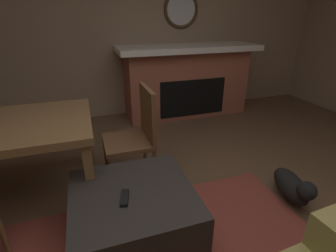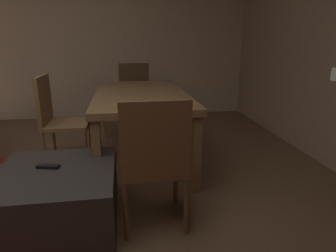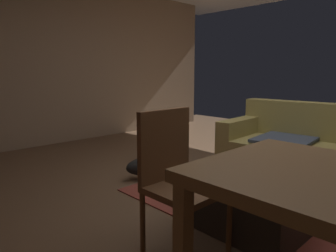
{
  "view_description": "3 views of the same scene",
  "coord_description": "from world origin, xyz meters",
  "px_view_note": "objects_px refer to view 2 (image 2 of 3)",
  "views": [
    {
      "loc": [
        0.57,
        1.05,
        1.51
      ],
      "look_at": [
        -0.12,
        -1.01,
        0.54
      ],
      "focal_mm": 26.77,
      "sensor_mm": 36.0,
      "label": 1
    },
    {
      "loc": [
        -1.6,
        -0.84,
        1.28
      ],
      "look_at": [
        0.79,
        -1.22,
        0.56
      ],
      "focal_mm": 31.41,
      "sensor_mm": 36.0,
      "label": 2
    },
    {
      "loc": [
        1.55,
        -2.42,
        1.17
      ],
      "look_at": [
        0.26,
        -1.18,
        0.86
      ],
      "focal_mm": 33.16,
      "sensor_mm": 36.0,
      "label": 3
    }
  ],
  "objects_px": {
    "dining_table": "(141,99)",
    "ottoman_coffee_table": "(58,196)",
    "dining_chair_east": "(135,92)",
    "dining_chair_north": "(57,116)",
    "tv_remote": "(48,167)",
    "dining_chair_west": "(154,158)"
  },
  "relations": [
    {
      "from": "tv_remote",
      "to": "dining_chair_west",
      "type": "xyz_separation_m",
      "value": [
        -0.25,
        -0.74,
        0.12
      ]
    },
    {
      "from": "dining_chair_east",
      "to": "tv_remote",
      "type": "bearing_deg",
      "value": 162.03
    },
    {
      "from": "tv_remote",
      "to": "dining_chair_east",
      "type": "height_order",
      "value": "dining_chair_east"
    },
    {
      "from": "tv_remote",
      "to": "dining_table",
      "type": "height_order",
      "value": "dining_table"
    },
    {
      "from": "dining_chair_north",
      "to": "tv_remote",
      "type": "bearing_deg",
      "value": -172.9
    },
    {
      "from": "ottoman_coffee_table",
      "to": "dining_chair_north",
      "type": "distance_m",
      "value": 1.13
    },
    {
      "from": "dining_chair_east",
      "to": "dining_chair_north",
      "type": "distance_m",
      "value": 1.51
    },
    {
      "from": "dining_chair_north",
      "to": "dining_chair_east",
      "type": "bearing_deg",
      "value": -34.43
    },
    {
      "from": "tv_remote",
      "to": "dining_chair_west",
      "type": "relative_size",
      "value": 0.17
    },
    {
      "from": "dining_chair_west",
      "to": "dining_chair_north",
      "type": "distance_m",
      "value": 1.52
    },
    {
      "from": "dining_table",
      "to": "dining_chair_east",
      "type": "height_order",
      "value": "dining_chair_east"
    },
    {
      "from": "tv_remote",
      "to": "dining_chair_east",
      "type": "distance_m",
      "value": 2.37
    },
    {
      "from": "dining_chair_east",
      "to": "dining_chair_north",
      "type": "bearing_deg",
      "value": 145.57
    },
    {
      "from": "ottoman_coffee_table",
      "to": "dining_chair_north",
      "type": "xyz_separation_m",
      "value": [
        1.07,
        0.18,
        0.33
      ]
    },
    {
      "from": "dining_table",
      "to": "ottoman_coffee_table",
      "type": "bearing_deg",
      "value": 147.55
    },
    {
      "from": "dining_chair_east",
      "to": "dining_chair_west",
      "type": "relative_size",
      "value": 1.0
    },
    {
      "from": "dining_chair_east",
      "to": "ottoman_coffee_table",
      "type": "bearing_deg",
      "value": 163.8
    },
    {
      "from": "dining_table",
      "to": "dining_chair_east",
      "type": "bearing_deg",
      "value": 0.19
    },
    {
      "from": "dining_table",
      "to": "dining_chair_west",
      "type": "bearing_deg",
      "value": -179.98
    },
    {
      "from": "tv_remote",
      "to": "dining_chair_north",
      "type": "xyz_separation_m",
      "value": [
        1.0,
        0.13,
        0.12
      ]
    },
    {
      "from": "tv_remote",
      "to": "dining_table",
      "type": "bearing_deg",
      "value": -22.78
    },
    {
      "from": "dining_table",
      "to": "dining_chair_west",
      "type": "relative_size",
      "value": 1.85
    }
  ]
}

